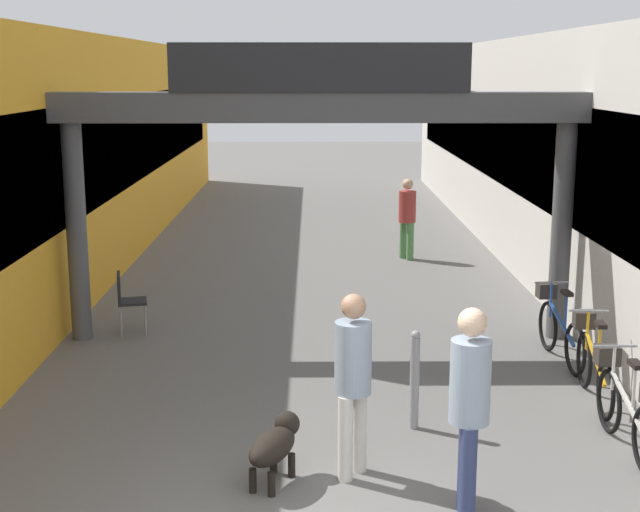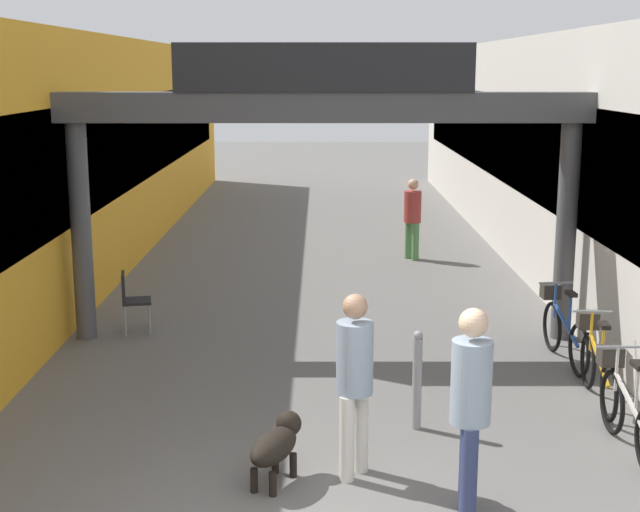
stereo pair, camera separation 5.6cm
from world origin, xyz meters
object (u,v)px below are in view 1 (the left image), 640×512
(dog_on_leash, at_px, (275,444))
(bicycle_silver_second, at_px, (623,406))
(pedestrian_carrying_crate, at_px, (407,214))
(bicycle_blue_farthest, at_px, (558,327))
(pedestrian_with_dog, at_px, (353,373))
(bicycle_orange_third, at_px, (593,362))
(cafe_chair_black_nearer, at_px, (127,297))
(pedestrian_companion, at_px, (470,398))
(bollard_post_metal, at_px, (415,379))

(dog_on_leash, relative_size, bicycle_silver_second, 0.50)
(pedestrian_carrying_crate, distance_m, bicycle_blue_farthest, 6.41)
(pedestrian_with_dog, distance_m, bicycle_orange_third, 3.49)
(cafe_chair_black_nearer, bearing_deg, dog_on_leash, -63.83)
(dog_on_leash, bearing_deg, pedestrian_carrying_crate, 77.14)
(bicycle_blue_farthest, bearing_deg, pedestrian_companion, -114.61)
(pedestrian_carrying_crate, bearing_deg, bicycle_blue_farthest, -78.08)
(bicycle_blue_farthest, height_order, cafe_chair_black_nearer, bicycle_blue_farthest)
(dog_on_leash, height_order, bicycle_blue_farthest, bicycle_blue_farthest)
(pedestrian_carrying_crate, distance_m, bicycle_orange_third, 7.79)
(pedestrian_companion, height_order, bollard_post_metal, pedestrian_companion)
(pedestrian_with_dog, xyz_separation_m, bicycle_orange_third, (2.84, 1.94, -0.57))
(bicycle_blue_farthest, xyz_separation_m, bollard_post_metal, (-2.13, -2.24, 0.11))
(dog_on_leash, bearing_deg, cafe_chair_black_nearer, 116.17)
(pedestrian_companion, xyz_separation_m, dog_on_leash, (-1.64, 0.68, -0.69))
(bicycle_silver_second, relative_size, bicycle_orange_third, 1.00)
(bicycle_silver_second, height_order, cafe_chair_black_nearer, bicycle_silver_second)
(pedestrian_companion, bearing_deg, bollard_post_metal, 96.77)
(pedestrian_companion, height_order, dog_on_leash, pedestrian_companion)
(bicycle_silver_second, xyz_separation_m, cafe_chair_black_nearer, (-5.74, 3.97, 0.10))
(pedestrian_with_dog, bearing_deg, pedestrian_carrying_crate, 81.07)
(pedestrian_with_dog, bearing_deg, pedestrian_companion, -40.72)
(dog_on_leash, bearing_deg, pedestrian_with_dog, 9.73)
(bollard_post_metal, xyz_separation_m, cafe_chair_black_nearer, (-3.72, 3.46, -0.00))
(bicycle_orange_third, distance_m, bollard_post_metal, 2.30)
(dog_on_leash, relative_size, bicycle_blue_farthest, 0.50)
(bicycle_silver_second, xyz_separation_m, bicycle_blue_farthest, (0.10, 2.76, 0.00))
(dog_on_leash, distance_m, bicycle_orange_third, 4.11)
(pedestrian_carrying_crate, distance_m, cafe_chair_black_nearer, 6.78)
(pedestrian_companion, bearing_deg, pedestrian_carrying_crate, 86.80)
(pedestrian_with_dog, relative_size, bollard_post_metal, 1.63)
(pedestrian_with_dog, height_order, bicycle_orange_third, pedestrian_with_dog)
(pedestrian_with_dog, bearing_deg, bollard_post_metal, 57.77)
(pedestrian_carrying_crate, xyz_separation_m, cafe_chair_black_nearer, (-4.53, -5.04, -0.37))
(bicycle_blue_farthest, relative_size, cafe_chair_black_nearer, 1.90)
(bollard_post_metal, bearing_deg, bicycle_orange_third, 21.26)
(bollard_post_metal, distance_m, cafe_chair_black_nearer, 5.08)
(pedestrian_with_dog, bearing_deg, bicycle_orange_third, 34.40)
(bicycle_blue_farthest, bearing_deg, bicycle_orange_third, -89.58)
(bollard_post_metal, height_order, cafe_chair_black_nearer, bollard_post_metal)
(bicycle_orange_third, bearing_deg, pedestrian_companion, -124.88)
(cafe_chair_black_nearer, bearing_deg, bicycle_blue_farthest, -11.77)
(cafe_chair_black_nearer, bearing_deg, bollard_post_metal, -42.92)
(cafe_chair_black_nearer, bearing_deg, bicycle_silver_second, -34.67)
(bicycle_blue_farthest, xyz_separation_m, cafe_chair_black_nearer, (-5.85, 1.22, 0.10))
(pedestrian_with_dog, relative_size, bicycle_orange_third, 1.04)
(bollard_post_metal, bearing_deg, cafe_chair_black_nearer, 137.08)
(bollard_post_metal, bearing_deg, bicycle_blue_farthest, 46.47)
(pedestrian_companion, xyz_separation_m, pedestrian_carrying_crate, (0.58, 10.40, -0.15))
(dog_on_leash, distance_m, bollard_post_metal, 1.88)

